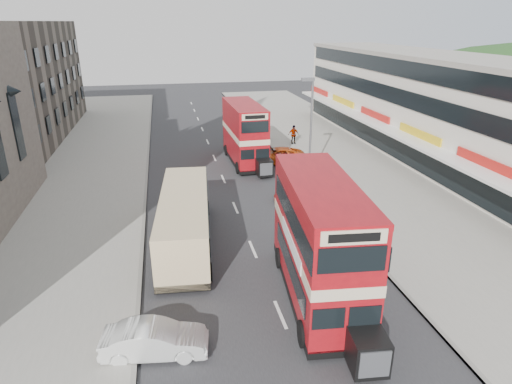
{
  "coord_description": "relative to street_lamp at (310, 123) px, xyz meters",
  "views": [
    {
      "loc": [
        -4.32,
        -13.24,
        11.96
      ],
      "look_at": [
        -0.18,
        6.3,
        4.14
      ],
      "focal_mm": 30.61,
      "sensor_mm": 36.0,
      "label": 1
    }
  ],
  "objects": [
    {
      "name": "car_left_front",
      "position": [
        -11.84,
        -17.34,
        -4.12
      ],
      "size": [
        4.17,
        1.93,
        1.32
      ],
      "primitive_type": "imported",
      "rotation": [
        0.0,
        0.0,
        1.43
      ],
      "color": "silver",
      "rests_on": "ground"
    },
    {
      "name": "pavement_left",
      "position": [
        -18.52,
        2.0,
        -4.71
      ],
      "size": [
        12.0,
        90.0,
        0.15
      ],
      "primitive_type": "cube",
      "color": "gray",
      "rests_on": "ground"
    },
    {
      "name": "street_lamp",
      "position": [
        0.0,
        0.0,
        0.0
      ],
      "size": [
        1.0,
        0.2,
        8.12
      ],
      "color": "slate",
      "rests_on": "ground"
    },
    {
      "name": "car_right_b",
      "position": [
        -1.14,
        5.31,
        -4.1
      ],
      "size": [
        5.02,
        2.49,
        1.37
      ],
      "primitive_type": "imported",
      "rotation": [
        0.0,
        0.0,
        -1.62
      ],
      "color": "#CF5114",
      "rests_on": "ground"
    },
    {
      "name": "kerb_right",
      "position": [
        -0.42,
        2.0,
        -4.71
      ],
      "size": [
        0.2,
        90.0,
        0.16
      ],
      "primitive_type": "cube",
      "color": "gray",
      "rests_on": "ground"
    },
    {
      "name": "ground",
      "position": [
        -6.52,
        -18.0,
        -4.78
      ],
      "size": [
        160.0,
        160.0,
        0.0
      ],
      "primitive_type": "plane",
      "color": "#28282B",
      "rests_on": "ground"
    },
    {
      "name": "coach",
      "position": [
        -10.14,
        -8.6,
        -3.16
      ],
      "size": [
        3.53,
        10.58,
        2.75
      ],
      "rotation": [
        0.0,
        0.0,
        -0.09
      ],
      "color": "black",
      "rests_on": "ground"
    },
    {
      "name": "pavement_right",
      "position": [
        5.48,
        2.0,
        -4.71
      ],
      "size": [
        12.0,
        90.0,
        0.15
      ],
      "primitive_type": "cube",
      "color": "gray",
      "rests_on": "ground"
    },
    {
      "name": "bus_main",
      "position": [
        -4.52,
        -15.04,
        -1.91
      ],
      "size": [
        3.61,
        10.15,
        5.47
      ],
      "rotation": [
        0.0,
        0.0,
        3.04
      ],
      "color": "black",
      "rests_on": "ground"
    },
    {
      "name": "cyclist",
      "position": [
        -1.56,
        -0.7,
        -4.14
      ],
      "size": [
        0.92,
        1.99,
        1.95
      ],
      "rotation": [
        0.0,
        0.0,
        -0.14
      ],
      "color": "gray",
      "rests_on": "ground"
    },
    {
      "name": "pedestrian_near",
      "position": [
        0.83,
        -3.11,
        -3.79
      ],
      "size": [
        0.66,
        0.47,
        1.69
      ],
      "primitive_type": "imported",
      "rotation": [
        0.0,
        0.0,
        3.06
      ],
      "color": "gray",
      "rests_on": "pavement_right"
    },
    {
      "name": "road_surface",
      "position": [
        -6.52,
        2.0,
        -4.78
      ],
      "size": [
        12.0,
        90.0,
        0.01
      ],
      "primitive_type": "cube",
      "color": "#28282B",
      "rests_on": "ground"
    },
    {
      "name": "car_right_a",
      "position": [
        -1.44,
        -3.91,
        -4.13
      ],
      "size": [
        4.72,
        2.37,
        1.32
      ],
      "primitive_type": "imported",
      "rotation": [
        0.0,
        0.0,
        -1.69
      ],
      "color": "maroon",
      "rests_on": "ground"
    },
    {
      "name": "kerb_left",
      "position": [
        -12.62,
        2.0,
        -4.71
      ],
      "size": [
        0.2,
        90.0,
        0.16
      ],
      "primitive_type": "cube",
      "color": "gray",
      "rests_on": "ground"
    },
    {
      "name": "commercial_row",
      "position": [
        13.42,
        4.0,
        -0.09
      ],
      "size": [
        9.9,
        46.2,
        9.3
      ],
      "color": "beige",
      "rests_on": "ground"
    },
    {
      "name": "pedestrian_far",
      "position": [
        2.03,
        10.89,
        -3.66
      ],
      "size": [
        1.18,
        0.58,
        1.94
      ],
      "primitive_type": "imported",
      "rotation": [
        0.0,
        0.0,
        0.09
      ],
      "color": "gray",
      "rests_on": "pavement_right"
    },
    {
      "name": "car_right_c",
      "position": [
        -1.81,
        13.09,
        -4.16
      ],
      "size": [
        3.67,
        1.53,
        1.24
      ],
      "primitive_type": "imported",
      "rotation": [
        0.0,
        0.0,
        -1.55
      ],
      "color": "#598EB3",
      "rests_on": "ground"
    },
    {
      "name": "bus_second",
      "position": [
        -3.95,
        6.09,
        -2.08
      ],
      "size": [
        2.79,
        9.34,
        5.13
      ],
      "rotation": [
        0.0,
        0.0,
        3.17
      ],
      "color": "black",
      "rests_on": "ground"
    }
  ]
}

